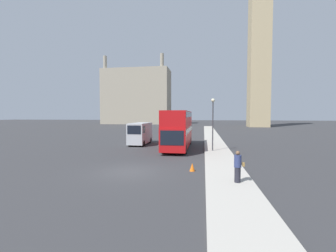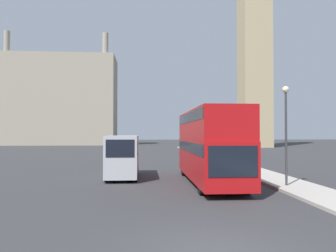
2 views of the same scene
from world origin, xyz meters
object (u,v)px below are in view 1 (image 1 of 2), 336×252
(pedestrian, at_px, (238,167))
(street_lamp, at_px, (213,116))
(clock_tower, at_px, (260,18))
(white_van, at_px, (140,133))
(red_double_decker_bus, at_px, (178,128))

(pedestrian, distance_m, street_lamp, 11.16)
(clock_tower, relative_size, white_van, 12.69)
(red_double_decker_bus, height_order, street_lamp, street_lamp)
(red_double_decker_bus, height_order, pedestrian, red_double_decker_bus)
(street_lamp, bearing_deg, red_double_decker_bus, 152.13)
(white_van, xyz_separation_m, street_lamp, (8.94, -4.52, 2.19))
(street_lamp, bearing_deg, pedestrian, -85.17)
(red_double_decker_bus, height_order, white_van, red_double_decker_bus)
(clock_tower, distance_m, white_van, 62.92)
(red_double_decker_bus, distance_m, pedestrian, 13.67)
(red_double_decker_bus, xyz_separation_m, white_van, (-5.20, 2.54, -0.88))
(white_van, bearing_deg, pedestrian, -57.25)
(clock_tower, bearing_deg, white_van, -117.86)
(clock_tower, relative_size, red_double_decker_bus, 6.49)
(pedestrian, bearing_deg, white_van, 122.75)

